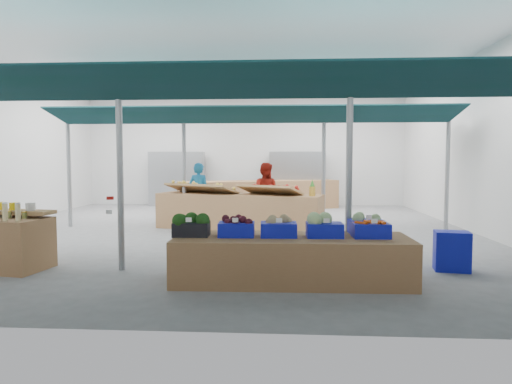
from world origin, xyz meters
TOP-DOWN VIEW (x-y plane):
  - floor at (0.00, 0.00)m, footprint 13.00×13.00m
  - hall at (0.00, 1.44)m, footprint 13.00×13.00m
  - pole_grid at (0.75, -1.75)m, footprint 10.00×4.60m
  - awnings at (0.75, -1.75)m, footprint 9.50×7.08m
  - back_shelving_left at (-2.50, 6.00)m, footprint 2.00×0.50m
  - back_shelving_right at (2.00, 6.00)m, footprint 2.00×0.50m
  - veg_counter at (1.64, -4.54)m, footprint 3.31×1.15m
  - fruit_counter at (0.40, 0.29)m, footprint 4.23×1.99m
  - far_counter at (0.70, 4.82)m, footprint 5.56×3.29m
  - crate_stack at (4.13, -3.74)m, footprint 0.57×0.44m
  - vendor_left at (-0.80, 1.39)m, footprint 0.68×0.53m
  - vendor_right at (1.00, 1.39)m, footprint 0.93×0.81m
  - crate_broccoli at (0.22, -4.56)m, footprint 0.51×0.41m
  - crate_beets at (0.86, -4.55)m, footprint 0.51×0.41m
  - crate_celeriac at (1.46, -4.54)m, footprint 0.51×0.41m
  - crate_cabbage at (2.10, -4.53)m, footprint 0.51×0.41m
  - crate_carrots at (2.74, -4.52)m, footprint 0.51×0.41m
  - sparrow at (0.08, -4.67)m, footprint 0.12×0.09m
  - pole_ribbon at (-1.28, -3.71)m, footprint 0.12×0.12m
  - apple_heap_yellow at (-0.57, 0.44)m, footprint 2.00×1.54m
  - apple_heap_red at (1.19, -0.01)m, footprint 1.65×1.35m
  - pineapple at (2.18, -0.28)m, footprint 0.14×0.14m
  - crate_extra at (2.73, -4.11)m, footprint 0.52×0.42m

SIDE VIEW (x-z plane):
  - floor at x=0.00m, z-range 0.00..0.00m
  - crate_stack at x=4.13m, z-range 0.00..0.61m
  - veg_counter at x=1.64m, z-range 0.00..0.64m
  - fruit_counter at x=0.40m, z-range 0.00..0.88m
  - far_counter at x=0.70m, z-range 0.00..1.00m
  - crate_carrots at x=2.74m, z-range 0.61..0.90m
  - crate_beets at x=0.86m, z-range 0.63..0.92m
  - crate_celeriac at x=1.46m, z-range 0.63..0.94m
  - crate_extra at x=2.73m, z-range 0.63..0.95m
  - crate_broccoli at x=0.22m, z-range 0.62..0.97m
  - crate_cabbage at x=2.10m, z-range 0.62..0.97m
  - vendor_left at x=-0.80m, z-range 0.00..1.65m
  - vendor_right at x=1.00m, z-range 0.00..1.65m
  - sparrow at x=0.08m, z-range 0.83..0.94m
  - back_shelving_left at x=-2.50m, z-range 0.00..2.00m
  - back_shelving_right at x=2.00m, z-range 0.00..2.00m
  - apple_heap_red at x=1.19m, z-range 0.91..1.18m
  - apple_heap_yellow at x=-0.57m, z-range 0.91..1.18m
  - pineapple at x=2.18m, z-range 0.87..1.26m
  - pole_ribbon at x=-1.28m, z-range 0.94..1.22m
  - pole_grid at x=0.75m, z-range 0.31..3.31m
  - hall at x=0.00m, z-range -3.85..9.15m
  - awnings at x=0.75m, z-range 2.63..2.93m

